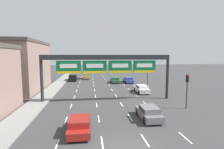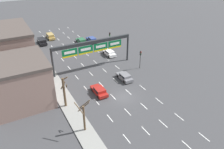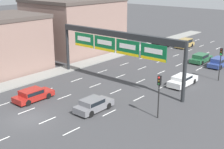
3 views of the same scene
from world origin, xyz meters
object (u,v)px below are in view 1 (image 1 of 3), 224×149
Objects in this scene: car_grey at (149,112)px; traffic_light_near_gantry at (148,72)px; car_red at (79,124)px; car_blue at (128,80)px; car_white at (142,88)px; sign_gantry at (107,63)px; suv_gold at (86,76)px; suv_black at (73,77)px; traffic_light_mid_block at (187,84)px; car_green at (115,80)px.

traffic_light_near_gantry reaches higher than car_grey.
car_blue reaches higher than car_red.
sign_gantry is at bearing -144.18° from car_white.
suv_gold reaches higher than car_grey.
traffic_light_mid_block reaches higher than suv_black.
car_white is 1.09× the size of traffic_light_near_gantry.
suv_gold reaches higher than car_white.
car_grey reaches higher than car_white.
suv_black is 1.14× the size of car_grey.
car_grey is at bearing -70.50° from suv_black.
car_grey is at bearing 17.96° from car_red.
sign_gantry is 4.41× the size of traffic_light_mid_block.
suv_black is 1.11× the size of suv_gold.
traffic_light_near_gantry is at bearing -49.65° from suv_gold.
car_green is 1.07× the size of traffic_light_near_gantry.
car_green reaches higher than car_red.
car_green is at bearing 129.50° from traffic_light_near_gantry.
car_grey is 0.97× the size of suv_gold.
car_white is (3.09, 12.62, -0.01)m from car_grey.
car_green is at bearing 75.41° from car_red.
car_red is at bearing -123.85° from car_white.
suv_black is at bearing 143.90° from traffic_light_near_gantry.
sign_gantry is 25.03m from suv_gold.
car_blue is at bearing 111.80° from traffic_light_near_gantry.
car_white is at bearing 76.25° from car_grey.
sign_gantry is 3.83× the size of suv_black.
traffic_light_near_gantry is at bearing 45.71° from sign_gantry.
car_white is 12.03m from car_green.
traffic_light_mid_block is (12.72, -29.48, 2.11)m from suv_gold.
car_grey is at bearing -77.82° from suv_gold.
suv_gold is (-0.10, 34.49, 0.20)m from car_red.
suv_black is 31.40m from car_red.
car_green is at bearing 104.95° from traffic_light_mid_block.
suv_gold is 0.95× the size of car_green.
suv_black reaches higher than suv_gold.
sign_gantry reaches higher than car_red.
sign_gantry is 9.34m from car_white.
car_grey is 18.39m from traffic_light_near_gantry.
car_green is at bearing 170.89° from car_blue.
traffic_light_mid_block is at bearing -29.09° from sign_gantry.
traffic_light_mid_block is at bearing -82.96° from car_blue.
suv_gold is at bearing 98.22° from sign_gantry.
suv_black is 21.12m from car_white.
car_red is at bearing -111.13° from car_blue.
car_grey is 6.79m from traffic_light_mid_block.
car_red is 13.78m from traffic_light_mid_block.
suv_gold is 32.18m from traffic_light_mid_block.
sign_gantry reaches higher than traffic_light_mid_block.
car_white is (6.53, 4.71, -4.74)m from sign_gantry.
suv_gold is (-6.96, 32.27, 0.18)m from car_grey.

